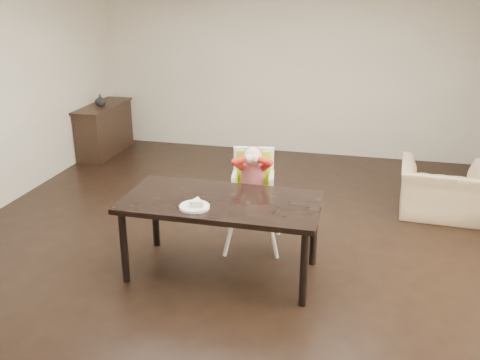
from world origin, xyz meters
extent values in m
plane|color=black|center=(0.00, 0.00, 0.00)|extent=(7.00, 7.00, 0.00)
cube|color=#C0B79F|center=(0.00, 3.50, 1.35)|extent=(6.00, 0.02, 2.70)
cube|color=black|center=(0.05, -0.48, 0.72)|extent=(1.80, 0.90, 0.05)
cylinder|color=black|center=(-0.77, -0.85, 0.35)|extent=(0.07, 0.07, 0.70)
cylinder|color=black|center=(0.87, -0.85, 0.35)|extent=(0.07, 0.07, 0.70)
cylinder|color=black|center=(-0.77, -0.11, 0.35)|extent=(0.07, 0.07, 0.70)
cylinder|color=black|center=(0.87, -0.11, 0.35)|extent=(0.07, 0.07, 0.70)
cylinder|color=white|center=(0.04, -0.09, 0.29)|extent=(0.05, 0.05, 0.58)
cylinder|color=white|center=(0.44, -0.03, 0.29)|extent=(0.05, 0.05, 0.58)
cylinder|color=white|center=(-0.03, 0.31, 0.29)|extent=(0.05, 0.05, 0.58)
cylinder|color=white|center=(0.38, 0.38, 0.29)|extent=(0.05, 0.05, 0.58)
cube|color=white|center=(0.21, 0.14, 0.58)|extent=(0.46, 0.43, 0.05)
cube|color=#B4DB1C|center=(0.21, 0.14, 0.61)|extent=(0.37, 0.36, 0.03)
cube|color=white|center=(0.18, 0.30, 0.81)|extent=(0.41, 0.12, 0.43)
cube|color=#B4DB1C|center=(0.19, 0.27, 0.80)|extent=(0.35, 0.08, 0.39)
cube|color=black|center=(0.13, 0.18, 0.80)|extent=(0.06, 0.19, 0.02)
cube|color=black|center=(0.26, 0.20, 0.80)|extent=(0.06, 0.19, 0.02)
cylinder|color=red|center=(0.21, 0.14, 0.77)|extent=(0.27, 0.27, 0.28)
sphere|color=beige|center=(0.21, 0.12, 0.99)|extent=(0.21, 0.21, 0.19)
ellipsoid|color=brown|center=(0.21, 0.15, 1.01)|extent=(0.21, 0.21, 0.14)
sphere|color=beige|center=(0.19, 0.02, 1.00)|extent=(0.09, 0.09, 0.08)
sphere|color=beige|center=(0.26, 0.03, 1.00)|extent=(0.09, 0.09, 0.08)
cylinder|color=white|center=(-0.13, -0.71, 0.76)|extent=(0.32, 0.32, 0.02)
torus|color=white|center=(-0.13, -0.71, 0.77)|extent=(0.32, 0.32, 0.01)
imported|color=tan|center=(2.20, 1.42, 0.42)|extent=(0.99, 0.67, 0.84)
cube|color=black|center=(-2.78, 2.70, 0.38)|extent=(0.40, 1.20, 0.76)
cube|color=black|center=(-2.78, 2.70, 0.78)|extent=(0.44, 1.26, 0.03)
imported|color=#99999E|center=(-2.78, 2.65, 0.87)|extent=(0.20, 0.21, 0.17)
camera|label=1|loc=(1.29, -4.79, 2.63)|focal=40.00mm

